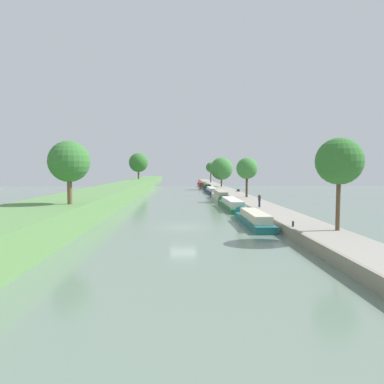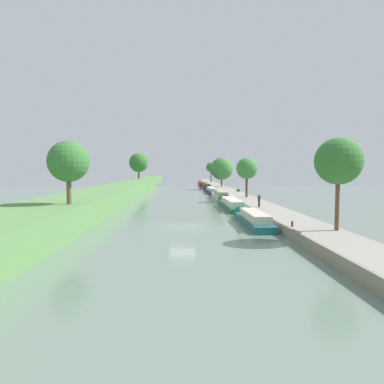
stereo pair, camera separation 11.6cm
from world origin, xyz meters
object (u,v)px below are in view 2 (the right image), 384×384
(narrowboat_teal, at_px, (252,218))
(park_bench, at_px, (238,190))
(narrowboat_green, at_px, (230,204))
(narrowboat_cream, at_px, (220,195))
(mooring_bollard_far, at_px, (206,182))
(person_walking, at_px, (259,200))
(narrowboat_maroon, at_px, (202,184))
(narrowboat_black, at_px, (206,187))
(narrowboat_navy, at_px, (211,190))
(mooring_bollard_near, at_px, (292,224))

(narrowboat_teal, xyz_separation_m, park_bench, (5.08, 38.54, 0.62))
(narrowboat_green, height_order, narrowboat_cream, narrowboat_cream)
(mooring_bollard_far, height_order, park_bench, park_bench)
(narrowboat_green, distance_m, person_walking, 7.56)
(narrowboat_maroon, height_order, person_walking, person_walking)
(narrowboat_teal, distance_m, narrowboat_maroon, 81.18)
(mooring_bollard_far, bearing_deg, narrowboat_black, -94.25)
(narrowboat_teal, distance_m, narrowboat_green, 14.90)
(narrowboat_navy, xyz_separation_m, narrowboat_black, (0.13, 17.03, 0.02))
(person_walking, height_order, park_bench, person_walking)
(narrowboat_teal, xyz_separation_m, narrowboat_cream, (0.18, 30.28, 0.08))
(narrowboat_green, height_order, narrowboat_black, narrowboat_green)
(narrowboat_cream, relative_size, mooring_bollard_far, 34.61)
(narrowboat_black, bearing_deg, narrowboat_green, -90.26)
(narrowboat_black, relative_size, mooring_bollard_near, 37.26)
(narrowboat_green, xyz_separation_m, narrowboat_cream, (0.22, 15.37, 0.08))
(narrowboat_black, bearing_deg, narrowboat_navy, -90.44)
(narrowboat_navy, relative_size, park_bench, 10.82)
(narrowboat_maroon, bearing_deg, narrowboat_cream, -89.68)
(narrowboat_navy, height_order, mooring_bollard_near, narrowboat_navy)
(narrowboat_green, distance_m, park_bench, 24.19)
(mooring_bollard_far, xyz_separation_m, park_bench, (3.15, -48.84, 0.12))
(mooring_bollard_near, distance_m, park_bench, 45.42)
(park_bench, bearing_deg, narrowboat_navy, 121.25)
(narrowboat_green, xyz_separation_m, person_walking, (2.57, -7.01, 1.14))
(mooring_bollard_far, relative_size, park_bench, 0.30)
(narrowboat_green, relative_size, mooring_bollard_far, 33.90)
(person_walking, bearing_deg, narrowboat_green, 110.11)
(narrowboat_black, xyz_separation_m, narrowboat_maroon, (-0.29, 17.31, -0.02))
(narrowboat_black, height_order, mooring_bollard_far, narrowboat_black)
(narrowboat_teal, height_order, park_bench, narrowboat_teal)
(mooring_bollard_far, bearing_deg, narrowboat_cream, -91.75)
(narrowboat_teal, relative_size, mooring_bollard_near, 26.41)
(narrowboat_green, relative_size, narrowboat_navy, 0.94)
(person_walking, bearing_deg, narrowboat_navy, 93.64)
(mooring_bollard_far, bearing_deg, person_walking, -89.57)
(mooring_bollard_near, bearing_deg, narrowboat_maroon, 91.33)
(narrowboat_cream, distance_m, mooring_bollard_far, 57.14)
(narrowboat_navy, distance_m, park_bench, 9.72)
(narrowboat_black, height_order, park_bench, narrowboat_black)
(narrowboat_teal, height_order, mooring_bollard_far, narrowboat_teal)
(narrowboat_teal, xyz_separation_m, person_walking, (2.53, 7.89, 1.14))
(mooring_bollard_near, relative_size, mooring_bollard_far, 1.00)
(narrowboat_navy, height_order, person_walking, person_walking)
(narrowboat_cream, height_order, mooring_bollard_far, narrowboat_cream)
(narrowboat_teal, height_order, narrowboat_maroon, narrowboat_teal)
(narrowboat_teal, relative_size, person_walking, 7.16)
(narrowboat_cream, bearing_deg, narrowboat_navy, 90.44)
(narrowboat_green, relative_size, narrowboat_cream, 0.98)
(narrowboat_black, height_order, person_walking, person_walking)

